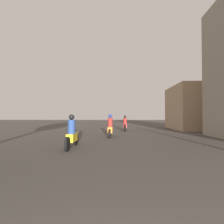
{
  "coord_description": "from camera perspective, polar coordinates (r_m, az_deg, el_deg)",
  "views": [
    {
      "loc": [
        -0.11,
        0.06,
        1.42
      ],
      "look_at": [
        -0.73,
        18.05,
        1.81
      ],
      "focal_mm": 28.0,
      "sensor_mm": 36.0,
      "label": 1
    }
  ],
  "objects": [
    {
      "name": "motorcycle_yellow",
      "position": [
        7.94,
        -12.98,
        -7.2
      ],
      "size": [
        0.6,
        2.01,
        1.48
      ],
      "rotation": [
        0.0,
        0.0,
        -0.01
      ],
      "color": "black",
      "rests_on": "ground_plane"
    },
    {
      "name": "motorcycle_red",
      "position": [
        16.57,
        4.27,
        -4.13
      ],
      "size": [
        0.6,
        1.95,
        1.46
      ],
      "rotation": [
        0.0,
        0.0,
        0.04
      ],
      "color": "black",
      "rests_on": "ground_plane"
    },
    {
      "name": "motorcycle_orange",
      "position": [
        11.66,
        -0.59,
        -5.25
      ],
      "size": [
        0.6,
        1.84,
        1.52
      ],
      "rotation": [
        0.0,
        0.0,
        -0.03
      ],
      "color": "black",
      "rests_on": "ground_plane"
    },
    {
      "name": "building_right_far",
      "position": [
        20.5,
        25.55,
        1.29
      ],
      "size": [
        4.8,
        5.92,
        4.57
      ],
      "color": "tan",
      "rests_on": "ground_plane"
    }
  ]
}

